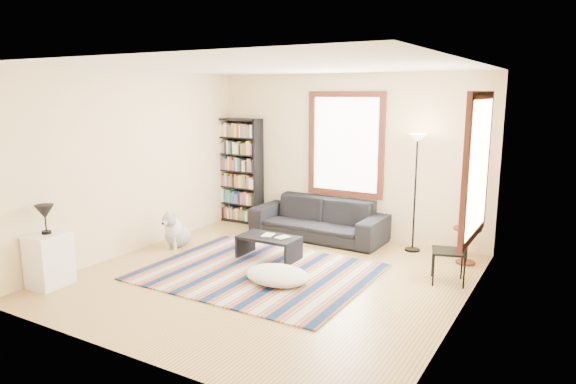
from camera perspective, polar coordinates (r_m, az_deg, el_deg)
The scene contains 21 objects.
floor at distance 7.14m, azimuth -2.05°, elevation -9.77°, with size 5.00×5.00×0.10m, color tan.
ceiling at distance 6.68m, azimuth -2.23°, elevation 14.16°, with size 5.00×5.00×0.10m, color white.
wall_back at distance 9.00m, azimuth 6.60°, elevation 4.04°, with size 5.00×0.10×2.80m, color beige.
wall_front at distance 4.85m, azimuth -18.50°, elevation -2.50°, with size 5.00×0.10×2.80m, color beige.
wall_left at distance 8.39m, azimuth -17.03°, elevation 3.13°, with size 0.10×5.00×2.80m, color beige.
wall_right at distance 5.83m, azimuth 19.56°, elevation -0.34°, with size 0.10×5.00×2.80m, color beige.
window_back at distance 8.90m, azimuth 6.43°, elevation 5.27°, with size 1.20×0.06×1.60m, color white.
window_right at distance 6.59m, azimuth 20.32°, elevation 2.63°, with size 0.06×1.20×1.60m, color white.
rug at distance 7.28m, azimuth -3.30°, elevation -8.85°, with size 3.05×2.44×0.02m, color #0C2240.
sofa at distance 8.87m, azimuth 3.37°, elevation -2.98°, with size 2.32×0.91×0.68m, color black.
bookshelf at distance 9.90m, azimuth -5.38°, elevation 2.37°, with size 0.90×0.30×2.00m, color black.
coffee_table at distance 7.77m, azimuth -2.14°, elevation -6.22°, with size 0.90×0.50×0.36m, color black.
book_a at distance 7.77m, azimuth -2.78°, elevation -4.77°, with size 0.21×0.16×0.02m, color beige.
book_b at distance 7.69m, azimuth -1.00°, elevation -4.95°, with size 0.15×0.21×0.02m, color beige.
floor_cushion at distance 6.85m, azimuth -1.18°, elevation -9.23°, with size 0.89×0.67×0.22m, color beige.
floor_lamp at distance 8.25m, azimuth 13.93°, elevation -0.16°, with size 0.30×0.30×1.86m, color black, non-canonical shape.
side_table at distance 8.00m, azimuth 19.22°, elevation -5.66°, with size 0.40×0.40×0.54m, color #481912.
folding_chair at distance 7.10m, azimuth 17.44°, elevation -6.31°, with size 0.42×0.40×0.86m, color black.
white_cabinet at distance 7.38m, azimuth -25.01°, elevation -6.85°, with size 0.38×0.50×0.70m, color white.
table_lamp at distance 7.24m, azimuth -25.36°, elevation -2.77°, with size 0.24×0.24×0.38m, color black, non-canonical shape.
dog at distance 8.56m, azimuth -12.16°, elevation -4.00°, with size 0.43×0.60×0.60m, color #B6B6B6, non-canonical shape.
Camera 1 is at (3.57, -5.63, 2.49)m, focal length 32.00 mm.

